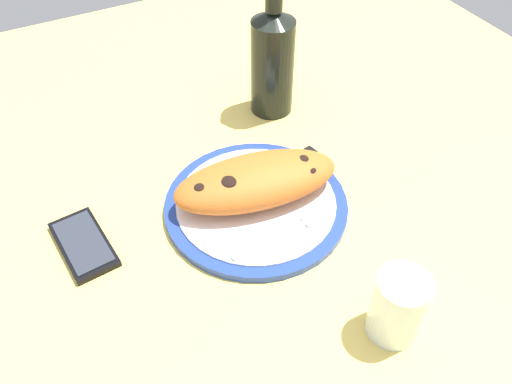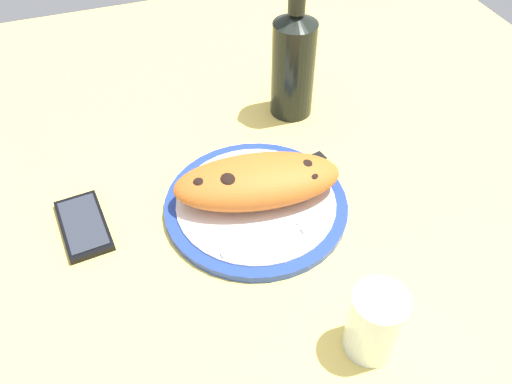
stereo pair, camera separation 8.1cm
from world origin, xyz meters
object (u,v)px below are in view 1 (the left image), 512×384
at_px(plate, 256,205).
at_px(wine_bottle, 272,60).
at_px(fork, 290,230).
at_px(calzone, 256,181).
at_px(water_glass, 397,310).
at_px(smartphone, 84,244).
at_px(knife, 282,170).

bearing_deg(plate, wine_bottle, 56.01).
bearing_deg(fork, plate, 101.97).
xyz_separation_m(plate, calzone, (0.01, 0.01, 0.04)).
bearing_deg(wine_bottle, water_glass, -100.64).
distance_m(water_glass, wine_bottle, 0.49).
bearing_deg(plate, calzone, 62.17).
xyz_separation_m(smartphone, wine_bottle, (0.40, 0.17, 0.10)).
bearing_deg(smartphone, fork, -24.53).
bearing_deg(smartphone, knife, -1.83).
bearing_deg(water_glass, fork, 101.77).
xyz_separation_m(smartphone, water_glass, (0.31, -0.31, 0.04)).
bearing_deg(water_glass, plate, 101.83).
xyz_separation_m(fork, smartphone, (-0.27, 0.12, -0.01)).
xyz_separation_m(knife, wine_bottle, (0.08, 0.18, 0.08)).
bearing_deg(water_glass, smartphone, 134.85).
distance_m(plate, knife, 0.08).
bearing_deg(fork, smartphone, 155.47).
height_order(fork, knife, knife).
relative_size(smartphone, wine_bottle, 0.52).
height_order(knife, smartphone, knife).
height_order(plate, fork, fork).
relative_size(knife, smartphone, 1.56).
bearing_deg(fork, knife, 66.09).
height_order(calzone, smartphone, calzone).
bearing_deg(water_glass, calzone, 100.11).
height_order(fork, wine_bottle, wine_bottle).
bearing_deg(calzone, water_glass, -79.89).
xyz_separation_m(fork, knife, (0.05, 0.11, 0.00)).
height_order(calzone, wine_bottle, wine_bottle).
height_order(plate, smartphone, plate).
relative_size(knife, wine_bottle, 0.81).
height_order(fork, smartphone, fork).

